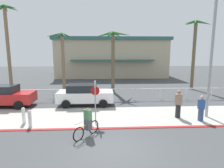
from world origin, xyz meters
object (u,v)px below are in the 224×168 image
at_px(car_white_1, 85,94).
at_px(palm_tree_4, 195,40).
at_px(palm_tree_2, 63,48).
at_px(stop_sign_bike_lane, 95,96).
at_px(bollard_2, 30,118).
at_px(palm_tree_1, 6,29).
at_px(palm_tree_3, 113,47).
at_px(pedestrian_0, 201,109).
at_px(streetlight_curb, 214,51).
at_px(pedestrian_1, 178,105).
at_px(cyclist_yellow_0, 87,123).
at_px(bollard_3, 24,115).
at_px(car_red_0, 4,96).

bearing_deg(car_white_1, palm_tree_4, 27.29).
bearing_deg(palm_tree_4, palm_tree_2, 179.65).
xyz_separation_m(stop_sign_bike_lane, bollard_2, (-3.70, -0.42, -1.16)).
height_order(stop_sign_bike_lane, palm_tree_1, palm_tree_1).
bearing_deg(palm_tree_3, palm_tree_1, 171.67).
relative_size(palm_tree_2, palm_tree_4, 0.81).
distance_m(car_white_1, pedestrian_0, 8.48).
xyz_separation_m(streetlight_curb, palm_tree_2, (-11.16, 9.64, 0.41)).
bearing_deg(palm_tree_3, pedestrian_1, -65.77).
relative_size(palm_tree_4, cyclist_yellow_0, 5.16).
xyz_separation_m(palm_tree_3, pedestrian_1, (3.73, -8.28, -3.90)).
relative_size(bollard_3, streetlight_curb, 0.13).
bearing_deg(pedestrian_0, palm_tree_4, 66.90).
distance_m(bollard_2, car_red_0, 5.56).
bearing_deg(pedestrian_1, palm_tree_1, 146.74).
distance_m(palm_tree_1, palm_tree_3, 11.74).
bearing_deg(car_white_1, pedestrian_1, -27.92).
bearing_deg(palm_tree_3, palm_tree_2, 167.38).
distance_m(bollard_2, streetlight_curb, 11.64).
bearing_deg(bollard_2, palm_tree_4, 35.94).
bearing_deg(car_red_0, streetlight_curb, -12.86).
xyz_separation_m(stop_sign_bike_lane, palm_tree_3, (1.58, 8.94, 3.08)).
xyz_separation_m(palm_tree_1, palm_tree_4, (20.66, -0.55, -1.04)).
bearing_deg(bollard_3, streetlight_curb, 2.05).
height_order(car_red_0, pedestrian_0, car_red_0).
xyz_separation_m(bollard_3, streetlight_curb, (11.54, 0.41, 3.76)).
height_order(stop_sign_bike_lane, car_red_0, stop_sign_bike_lane).
relative_size(stop_sign_bike_lane, palm_tree_3, 0.40).
bearing_deg(palm_tree_3, palm_tree_4, 7.01).
distance_m(bollard_3, pedestrian_1, 9.58).
bearing_deg(bollard_3, bollard_2, -43.37).
distance_m(car_red_0, car_white_1, 6.25).
relative_size(stop_sign_bike_lane, bollard_3, 2.56).
xyz_separation_m(palm_tree_1, cyclist_yellow_0, (9.55, -12.41, -5.95)).
height_order(car_red_0, car_white_1, same).
height_order(streetlight_curb, cyclist_yellow_0, streetlight_curb).
height_order(bollard_2, car_white_1, car_white_1).
bearing_deg(stop_sign_bike_lane, palm_tree_4, 43.08).
xyz_separation_m(bollard_2, car_red_0, (-3.55, 4.26, 0.35)).
bearing_deg(palm_tree_4, bollard_2, -144.06).
xyz_separation_m(bollard_3, palm_tree_1, (-5.63, 10.51, 6.13)).
distance_m(palm_tree_4, car_red_0, 19.65).
bearing_deg(pedestrian_1, pedestrian_0, -27.92).
height_order(palm_tree_1, palm_tree_2, palm_tree_1).
xyz_separation_m(stop_sign_bike_lane, palm_tree_2, (-3.88, 10.16, 3.01)).
bearing_deg(palm_tree_1, palm_tree_3, -8.33).
xyz_separation_m(streetlight_curb, car_white_1, (-8.28, 3.47, -3.41)).
bearing_deg(pedestrian_0, palm_tree_2, 135.66).
distance_m(palm_tree_2, car_white_1, 7.80).
relative_size(car_red_0, pedestrian_1, 2.41).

